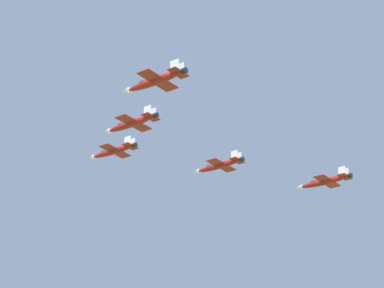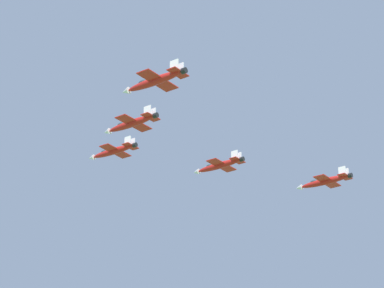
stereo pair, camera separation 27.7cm
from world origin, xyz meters
name	(u,v)px [view 1 (the left image)]	position (x,y,z in m)	size (l,w,h in m)	color
jet_lead	(113,151)	(26.45, -26.21, 163.30)	(13.57, 9.71, 3.15)	red
jet_left_wingman	(131,123)	(34.25, -50.92, 158.81)	(13.53, 10.22, 3.19)	red
jet_right_wingman	(219,165)	(52.09, -22.49, 160.36)	(13.42, 10.06, 3.15)	red
jet_left_outer	(155,81)	(42.06, -75.62, 155.69)	(13.78, 10.18, 3.23)	red
jet_right_outer	(325,181)	(77.73, -18.76, 156.94)	(13.88, 10.09, 3.24)	red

